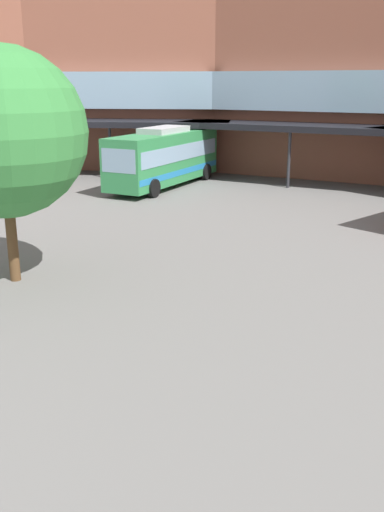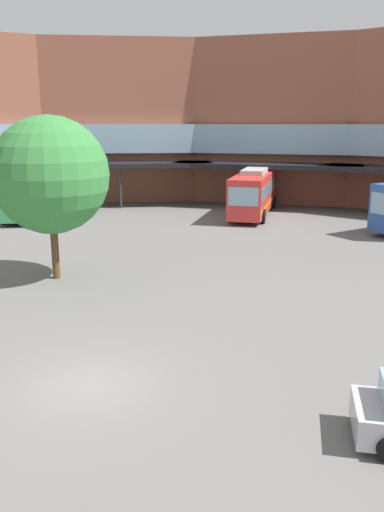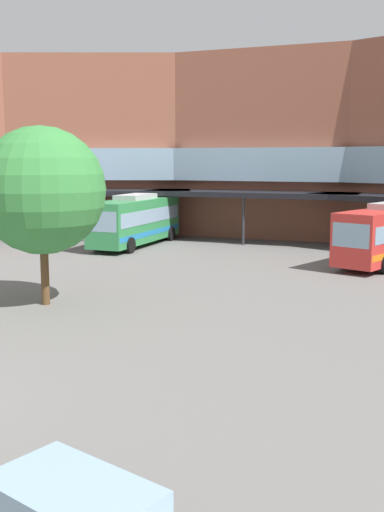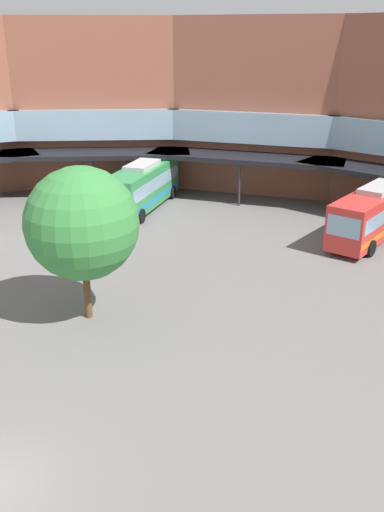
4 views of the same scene
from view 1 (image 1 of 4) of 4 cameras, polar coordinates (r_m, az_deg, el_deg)
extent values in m
cube|color=#93543F|center=(43.73, 12.84, 17.68)|extent=(17.35, 9.00, 14.91)
cube|color=#8CADC6|center=(43.15, 12.49, 15.73)|extent=(15.77, 8.93, 2.61)
cube|color=black|center=(39.03, 10.50, 12.46)|extent=(16.97, 7.04, 0.40)
cylinder|color=#2D2D33|center=(37.70, 9.61, 9.50)|extent=(0.20, 0.20, 3.73)
cube|color=#93543F|center=(47.30, -6.42, 17.90)|extent=(17.15, 13.95, 14.91)
cube|color=#8CADC6|center=(46.71, -6.52, 16.08)|extent=(15.89, 13.26, 2.61)
cube|color=black|center=(42.52, -7.69, 12.94)|extent=(16.07, 12.26, 0.40)
cylinder|color=#2D2D33|center=(41.14, -8.10, 10.18)|extent=(0.20, 0.20, 3.73)
cube|color=#338C4C|center=(37.69, -2.76, 9.78)|extent=(4.63, 10.83, 3.10)
cube|color=#8CADC6|center=(37.65, -2.77, 10.34)|extent=(4.56, 10.22, 0.99)
cube|color=#267FBF|center=(37.81, -2.74, 8.47)|extent=(4.62, 10.62, 0.37)
cube|color=#8CADC6|center=(33.26, -7.27, 9.35)|extent=(2.27, 0.57, 1.37)
cube|color=#B2B2B7|center=(37.52, -2.80, 12.40)|extent=(2.53, 4.07, 0.36)
cylinder|color=black|center=(34.20, -3.81, 6.72)|extent=(0.51, 1.14, 1.10)
cylinder|color=black|center=(35.58, -7.44, 7.02)|extent=(0.51, 1.14, 1.10)
cylinder|color=black|center=(40.42, 1.42, 8.34)|extent=(0.51, 1.14, 1.10)
cylinder|color=black|center=(41.60, -1.85, 8.58)|extent=(0.51, 1.14, 1.10)
cylinder|color=brown|center=(20.37, -17.50, 2.38)|extent=(0.36, 0.36, 3.51)
sphere|color=#38843D|center=(19.85, -18.34, 11.56)|extent=(5.53, 5.53, 5.53)
camera|label=2|loc=(15.45, -111.55, -3.31)|focal=37.22mm
camera|label=3|loc=(8.80, -162.27, -17.96)|focal=43.38mm
camera|label=4|loc=(11.00, -149.74, 24.29)|focal=39.05mm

